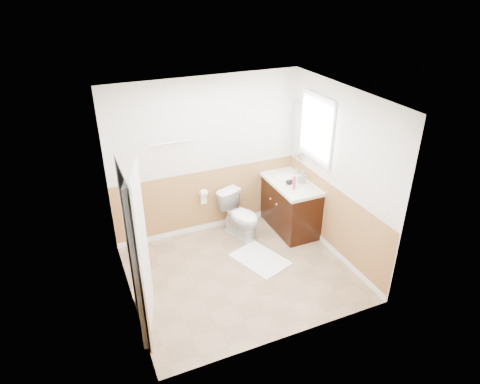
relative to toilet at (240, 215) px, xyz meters
name	(u,v)px	position (x,y,z in m)	size (l,w,h in m)	color
floor	(241,273)	(-0.38, -0.89, -0.36)	(3.00, 3.00, 0.00)	#8C7051
ceiling	(241,99)	(-0.38, -0.89, 2.14)	(3.00, 3.00, 0.00)	white
wall_back	(207,158)	(-0.38, 0.41, 0.89)	(3.00, 3.00, 0.00)	silver
wall_front	(291,249)	(-0.38, -2.19, 0.89)	(3.00, 3.00, 0.00)	silver
wall_left	(122,219)	(-1.88, -0.89, 0.89)	(3.00, 3.00, 0.00)	silver
wall_right	(338,175)	(1.12, -0.89, 0.89)	(3.00, 3.00, 0.00)	silver
wainscot_back	(209,201)	(-0.38, 0.40, 0.14)	(3.00, 3.00, 0.00)	#BC814B
wainscot_front	(287,304)	(-0.38, -2.18, 0.14)	(3.00, 3.00, 0.00)	#BC814B
wainscot_left	(131,271)	(-1.87, -0.89, 0.14)	(2.60, 2.60, 0.00)	#BC814B
wainscot_right	(332,221)	(1.10, -0.89, 0.14)	(2.60, 2.60, 0.00)	#BC814B
toilet	(240,215)	(0.00, 0.00, 0.00)	(0.41, 0.71, 0.73)	white
bath_mat	(260,259)	(0.00, -0.73, -0.35)	(0.55, 0.80, 0.02)	white
vanity_cabinet	(290,206)	(0.83, -0.10, 0.04)	(0.55, 1.10, 0.80)	black
vanity_knob_left	(276,204)	(0.53, -0.20, 0.19)	(0.03, 0.03, 0.03)	silver
vanity_knob_right	(271,199)	(0.53, 0.00, 0.19)	(0.03, 0.03, 0.03)	silver
countertop	(290,183)	(0.82, -0.10, 0.46)	(0.60, 1.15, 0.05)	silver
sink_basin	(286,177)	(0.83, 0.05, 0.50)	(0.36, 0.36, 0.02)	white
faucet	(296,171)	(1.01, 0.05, 0.56)	(0.02, 0.02, 0.14)	silver
lotion_bottle	(294,183)	(0.73, -0.35, 0.60)	(0.05, 0.05, 0.22)	#D8385F
soap_dispenser	(302,177)	(0.95, -0.22, 0.59)	(0.09, 0.09, 0.20)	#8B939C
hair_dryer_body	(291,182)	(0.78, -0.18, 0.52)	(0.07, 0.07, 0.14)	black
hair_dryer_handle	(290,184)	(0.75, -0.20, 0.49)	(0.03, 0.03, 0.07)	black
mirror_panel	(298,130)	(1.09, 0.21, 1.19)	(0.02, 0.35, 0.90)	silver
window_frame	(317,128)	(1.09, -0.30, 1.39)	(0.04, 0.80, 1.00)	white
window_glass	(318,128)	(1.10, -0.30, 1.39)	(0.01, 0.70, 0.90)	white
door	(141,255)	(-1.78, -1.34, 0.66)	(0.05, 0.80, 2.04)	white
door_frame	(134,256)	(-1.86, -1.34, 0.67)	(0.02, 0.92, 2.10)	white
door_knob	(141,243)	(-1.72, -1.01, 0.59)	(0.06, 0.06, 0.06)	silver
towel_bar	(171,143)	(-0.93, 0.36, 1.24)	(0.02, 0.02, 0.62)	silver
tp_holder_bar	(203,193)	(-0.48, 0.34, 0.34)	(0.02, 0.02, 0.14)	silver
tp_roll	(203,193)	(-0.48, 0.34, 0.34)	(0.11, 0.11, 0.10)	white
tp_sheet	(204,199)	(-0.48, 0.34, 0.23)	(0.10, 0.01, 0.16)	white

